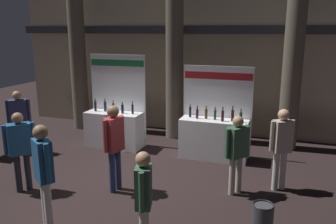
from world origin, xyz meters
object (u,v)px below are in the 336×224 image
visitor_3 (44,168)px  visitor_1 (114,141)px  exhibitor_booth_0 (115,125)px  visitor_4 (237,148)px  exhibitor_booth_1 (214,135)px  visitor_7 (281,143)px  visitor_5 (20,145)px  trash_bin (262,222)px  visitor_6 (19,116)px  visitor_0 (144,197)px

visitor_3 → visitor_1: bearing=110.8°
exhibitor_booth_0 → visitor_3: size_ratio=1.43×
visitor_4 → exhibitor_booth_1: bearing=-119.1°
visitor_7 → visitor_1: bearing=168.6°
visitor_5 → visitor_7: size_ratio=0.97×
visitor_3 → trash_bin: bearing=48.9°
visitor_3 → visitor_5: 1.69m
exhibitor_booth_0 → visitor_1: (1.29, -2.50, 0.45)m
exhibitor_booth_0 → visitor_5: exhibitor_booth_0 is taller
exhibitor_booth_1 → visitor_4: 2.04m
exhibitor_booth_0 → visitor_4: 4.08m
exhibitor_booth_0 → visitor_7: bearing=-17.0°
visitor_3 → visitor_7: (3.58, 2.75, -0.06)m
visitor_3 → visitor_6: 4.15m
trash_bin → visitor_3: (-3.37, -0.82, 0.77)m
exhibitor_booth_1 → visitor_7: exhibitor_booth_1 is taller
visitor_1 → visitor_7: size_ratio=1.05×
trash_bin → visitor_6: 6.74m
exhibitor_booth_0 → visitor_0: exhibitor_booth_0 is taller
exhibitor_booth_0 → visitor_4: exhibitor_booth_0 is taller
exhibitor_booth_1 → visitor_5: (-3.30, -3.12, 0.39)m
exhibitor_booth_1 → visitor_4: size_ratio=1.45×
visitor_3 → visitor_6: size_ratio=1.07×
trash_bin → visitor_4: 1.72m
visitor_6 → visitor_4: bearing=-38.7°
trash_bin → visitor_0: bearing=-149.8°
visitor_3 → visitor_4: 3.58m
exhibitor_booth_0 → visitor_5: size_ratio=1.55×
exhibitor_booth_0 → exhibitor_booth_1: exhibitor_booth_0 is taller
exhibitor_booth_0 → trash_bin: 5.39m
visitor_5 → exhibitor_booth_0: bearing=-144.9°
exhibitor_booth_1 → visitor_1: size_ratio=1.30×
trash_bin → visitor_4: (-0.62, 1.46, 0.66)m
visitor_1 → visitor_3: 1.67m
trash_bin → visitor_0: 1.95m
visitor_7 → visitor_3: bearing=-173.5°
trash_bin → visitor_4: visitor_4 is taller
trash_bin → visitor_1: visitor_1 is taller
exhibitor_booth_1 → trash_bin: (1.43, -3.30, -0.30)m
exhibitor_booth_1 → visitor_5: 4.55m
visitor_0 → exhibitor_booth_1: bearing=162.1°
visitor_0 → visitor_5: visitor_5 is taller
exhibitor_booth_0 → exhibitor_booth_1: (2.82, 0.01, -0.02)m
trash_bin → visitor_4: size_ratio=0.38×
exhibitor_booth_0 → visitor_3: exhibitor_booth_0 is taller
visitor_0 → visitor_7: (1.80, 2.86, 0.09)m
exhibitor_booth_0 → visitor_7: (4.46, -1.37, 0.39)m
visitor_7 → exhibitor_booth_0: bearing=131.9°
exhibitor_booth_0 → visitor_3: (0.88, -4.11, 0.45)m
visitor_0 → visitor_1: (-1.36, 1.73, 0.15)m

